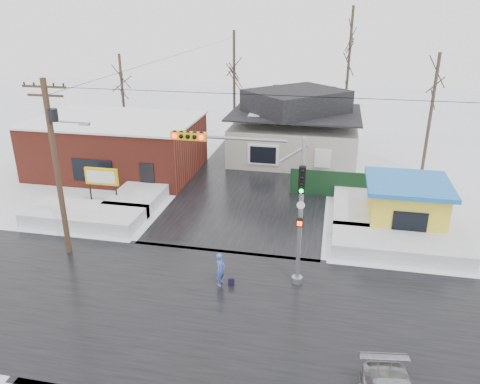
% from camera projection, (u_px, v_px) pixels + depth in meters
% --- Properties ---
extents(ground, '(120.00, 120.00, 0.00)m').
position_uv_depth(ground, '(197.00, 310.00, 19.94)').
color(ground, white).
rests_on(ground, ground).
extents(road_ns, '(10.00, 120.00, 0.02)m').
position_uv_depth(road_ns, '(197.00, 310.00, 19.93)').
color(road_ns, black).
rests_on(road_ns, ground).
extents(road_ew, '(120.00, 10.00, 0.02)m').
position_uv_depth(road_ew, '(197.00, 310.00, 19.93)').
color(road_ew, black).
rests_on(road_ew, ground).
extents(snowbank_nw, '(7.00, 3.00, 0.80)m').
position_uv_depth(snowbank_nw, '(85.00, 216.00, 27.82)').
color(snowbank_nw, white).
rests_on(snowbank_nw, ground).
extents(snowbank_ne, '(7.00, 3.00, 0.80)m').
position_uv_depth(snowbank_ne, '(400.00, 245.00, 24.46)').
color(snowbank_ne, white).
rests_on(snowbank_ne, ground).
extents(snowbank_nside_w, '(3.00, 8.00, 0.80)m').
position_uv_depth(snowbank_nside_w, '(148.00, 188.00, 31.99)').
color(snowbank_nside_w, white).
rests_on(snowbank_nside_w, ground).
extents(snowbank_nside_e, '(3.00, 8.00, 0.80)m').
position_uv_depth(snowbank_nside_e, '(358.00, 205.00, 29.37)').
color(snowbank_nside_e, white).
rests_on(snowbank_nside_e, ground).
extents(traffic_signal, '(6.05, 0.68, 7.00)m').
position_uv_depth(traffic_signal, '(266.00, 190.00, 20.47)').
color(traffic_signal, gray).
rests_on(traffic_signal, ground).
extents(utility_pole, '(3.15, 0.44, 9.00)m').
position_uv_depth(utility_pole, '(57.00, 159.00, 22.68)').
color(utility_pole, '#382619').
rests_on(utility_pole, ground).
extents(brick_building, '(12.20, 8.20, 4.12)m').
position_uv_depth(brick_building, '(117.00, 145.00, 35.74)').
color(brick_building, maroon).
rests_on(brick_building, ground).
extents(marquee_sign, '(2.20, 0.21, 2.55)m').
position_uv_depth(marquee_sign, '(102.00, 178.00, 29.52)').
color(marquee_sign, black).
rests_on(marquee_sign, ground).
extents(house, '(10.40, 8.40, 5.76)m').
position_uv_depth(house, '(295.00, 128.00, 38.55)').
color(house, '#B2AEA0').
rests_on(house, ground).
extents(kiosk, '(4.60, 4.60, 2.88)m').
position_uv_depth(kiosk, '(406.00, 205.00, 26.69)').
color(kiosk, yellow).
rests_on(kiosk, ground).
extents(fence, '(8.00, 0.12, 1.80)m').
position_uv_depth(fence, '(350.00, 185.00, 31.09)').
color(fence, black).
rests_on(fence, ground).
extents(tree_far_left, '(3.00, 3.00, 10.00)m').
position_uv_depth(tree_far_left, '(234.00, 54.00, 41.31)').
color(tree_far_left, '#332821').
rests_on(tree_far_left, ground).
extents(tree_far_mid, '(3.00, 3.00, 12.00)m').
position_uv_depth(tree_far_mid, '(351.00, 36.00, 40.66)').
color(tree_far_mid, '#332821').
rests_on(tree_far_mid, ground).
extents(tree_far_right, '(3.00, 3.00, 9.00)m').
position_uv_depth(tree_far_right, '(436.00, 79.00, 33.17)').
color(tree_far_right, '#332821').
rests_on(tree_far_right, ground).
extents(tree_far_west, '(3.00, 3.00, 8.00)m').
position_uv_depth(tree_far_west, '(121.00, 73.00, 41.96)').
color(tree_far_west, '#332821').
rests_on(tree_far_west, ground).
extents(pedestrian, '(0.51, 0.66, 1.61)m').
position_uv_depth(pedestrian, '(220.00, 270.00, 21.43)').
color(pedestrian, '#435ABB').
rests_on(pedestrian, ground).
extents(shopping_bag, '(0.30, 0.20, 0.35)m').
position_uv_depth(shopping_bag, '(231.00, 282.00, 21.61)').
color(shopping_bag, black).
rests_on(shopping_bag, ground).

